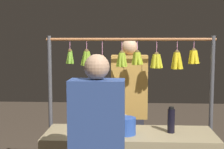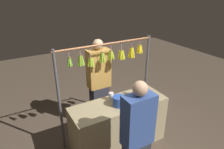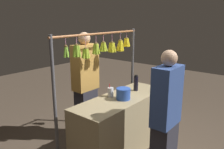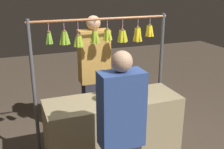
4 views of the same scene
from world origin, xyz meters
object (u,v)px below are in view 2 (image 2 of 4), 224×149
at_px(water_bottle, 139,90).
at_px(customer_person, 137,140).
at_px(drink_cup, 111,96).
at_px(vendor_person, 99,85).
at_px(blue_bucket, 119,101).

bearing_deg(water_bottle, customer_person, 52.61).
relative_size(drink_cup, vendor_person, 0.11).
height_order(water_bottle, blue_bucket, water_bottle).
height_order(water_bottle, vendor_person, vendor_person).
xyz_separation_m(water_bottle, blue_bucket, (0.44, 0.08, -0.04)).
height_order(water_bottle, drink_cup, water_bottle).
height_order(water_bottle, customer_person, customer_person).
bearing_deg(drink_cup, vendor_person, -96.18).
bearing_deg(blue_bucket, vendor_person, -92.77).
relative_size(blue_bucket, drink_cup, 1.03).
bearing_deg(water_bottle, vendor_person, -60.67).
xyz_separation_m(drink_cup, vendor_person, (-0.06, -0.59, -0.06)).
xyz_separation_m(blue_bucket, drink_cup, (0.02, -0.21, -0.01)).
xyz_separation_m(vendor_person, customer_person, (0.23, 1.55, -0.06)).
bearing_deg(blue_bucket, customer_person, 75.61).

